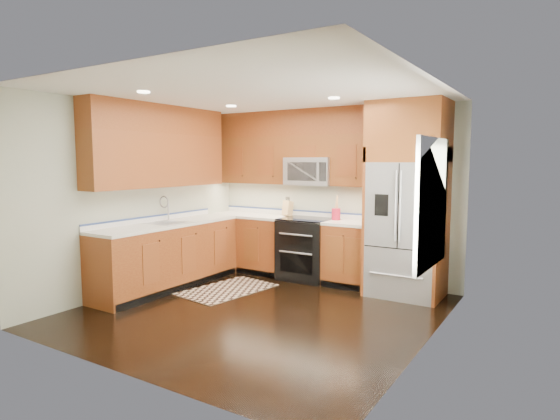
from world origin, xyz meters
The scene contains 16 objects.
ground centered at (0.00, 0.00, 0.00)m, with size 4.00×4.00×0.00m, color black.
wall_back centered at (0.00, 2.00, 1.30)m, with size 4.00×0.02×2.60m, color beige.
wall_left centered at (-2.00, 0.00, 1.30)m, with size 0.02×4.00×2.60m, color beige.
wall_right centered at (2.00, 0.00, 1.30)m, with size 0.02×4.00×2.60m, color beige.
window centered at (1.98, 0.20, 1.40)m, with size 0.04×1.10×1.30m.
base_cabinets centered at (-1.23, 0.90, 0.45)m, with size 2.85×3.00×0.90m.
countertop centered at (-1.09, 1.01, 0.92)m, with size 2.86×3.01×0.04m.
upper_cabinets centered at (-1.15, 1.09, 2.02)m, with size 2.85×3.00×1.15m.
range centered at (-0.25, 1.67, 0.47)m, with size 0.76×0.67×0.95m.
microwave centered at (-0.25, 1.80, 1.66)m, with size 0.76×0.40×0.42m.
refrigerator centered at (1.30, 1.63, 1.30)m, with size 0.98×0.75×2.60m.
sink_faucet centered at (-1.73, 0.23, 0.99)m, with size 0.54×0.44×0.37m.
rug centered at (-0.91, 0.55, 0.01)m, with size 0.79×1.32×0.01m, color black.
knife_block centered at (-0.69, 1.84, 1.06)m, with size 0.11×0.16×0.31m.
utensil_crock centered at (0.19, 1.78, 1.07)m, with size 0.15×0.15×0.37m.
cutting_board centered at (0.74, 1.94, 0.95)m, with size 0.32×0.32×0.02m, color brown.
Camera 1 is at (3.15, -4.54, 1.82)m, focal length 30.00 mm.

